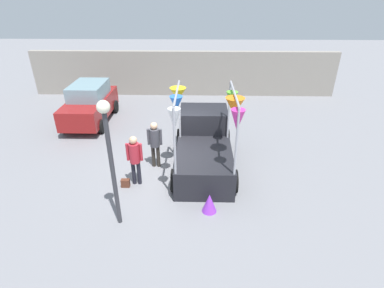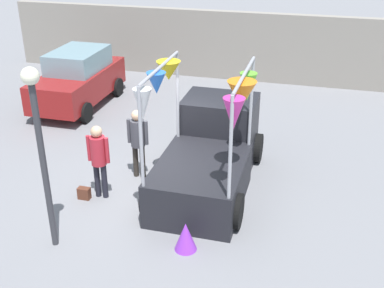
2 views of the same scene
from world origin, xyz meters
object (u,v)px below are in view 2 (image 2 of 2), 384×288
object	(u,v)px
person_customer	(98,155)
person_vendor	(138,137)
handbag	(84,193)
folded_kite_bundle_violet	(186,236)
street_lamp	(39,134)
parked_car	(78,79)
vendor_truck	(211,149)

from	to	relation	value
person_customer	person_vendor	xyz separation A→B (m)	(0.51, 1.11, -0.01)
handbag	folded_kite_bundle_violet	xyz separation A→B (m)	(2.75, -1.16, 0.16)
handbag	street_lamp	size ratio (longest dim) A/B	0.08
person_vendor	street_lamp	xyz separation A→B (m)	(-0.65, -2.99, 1.32)
person_vendor	folded_kite_bundle_violet	size ratio (longest dim) A/B	2.94
person_customer	person_vendor	size ratio (longest dim) A/B	1.00
street_lamp	parked_car	bearing A→B (deg)	113.16
vendor_truck	folded_kite_bundle_violet	size ratio (longest dim) A/B	6.73
person_vendor	street_lamp	world-z (taller)	street_lamp
parked_car	street_lamp	world-z (taller)	street_lamp
person_vendor	folded_kite_bundle_violet	xyz separation A→B (m)	(1.89, -2.47, -0.77)
handbag	vendor_truck	bearing A→B (deg)	30.69
street_lamp	folded_kite_bundle_violet	distance (m)	3.34
vendor_truck	person_customer	size ratio (longest dim) A/B	2.28
person_customer	street_lamp	world-z (taller)	street_lamp
person_vendor	person_customer	bearing A→B (deg)	-114.44
person_vendor	parked_car	bearing A→B (deg)	132.10
vendor_truck	handbag	distance (m)	3.13
person_customer	street_lamp	xyz separation A→B (m)	(-0.15, -1.88, 1.32)
parked_car	handbag	bearing A→B (deg)	-62.37
vendor_truck	person_vendor	xyz separation A→B (m)	(-1.76, -0.24, 0.20)
parked_car	vendor_truck	bearing A→B (deg)	-35.19
street_lamp	person_customer	bearing A→B (deg)	85.49
parked_car	handbag	size ratio (longest dim) A/B	14.29
parked_car	person_vendor	distance (m)	5.48
vendor_truck	person_customer	world-z (taller)	vendor_truck
vendor_truck	street_lamp	size ratio (longest dim) A/B	1.11
vendor_truck	street_lamp	world-z (taller)	street_lamp
vendor_truck	parked_car	size ratio (longest dim) A/B	1.01
vendor_truck	handbag	xyz separation A→B (m)	(-2.61, -1.55, -0.74)
handbag	street_lamp	xyz separation A→B (m)	(0.20, -1.68, 2.26)
person_customer	handbag	world-z (taller)	person_customer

